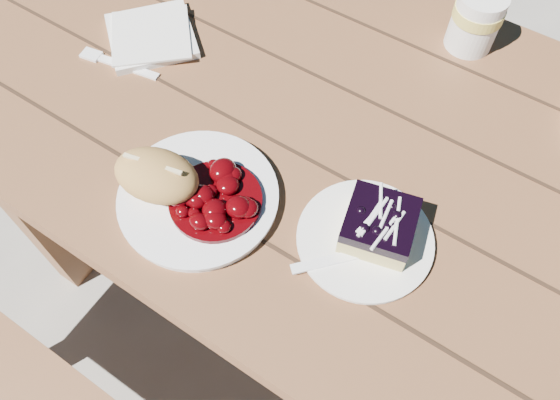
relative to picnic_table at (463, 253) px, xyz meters
The scene contains 11 objects.
ground 0.59m from the picnic_table, 90.00° to the left, with size 60.00×60.00×0.00m, color gray.
picnic_table is the anchor object (origin of this frame).
main_plate 0.48m from the picnic_table, 147.99° to the right, with size 0.24×0.24×0.02m, color white.
goulash_stew 0.46m from the picnic_table, 146.40° to the right, with size 0.14×0.14×0.04m, color #470206, non-canonical shape.
bread_roll 0.55m from the picnic_table, 149.38° to the right, with size 0.13×0.09×0.07m, color #B88946.
dessert_plate 0.27m from the picnic_table, 130.71° to the right, with size 0.19×0.19×0.01m, color white.
blueberry_cake 0.28m from the picnic_table, 131.37° to the right, with size 0.12×0.12×0.06m.
fork_dessert 0.32m from the picnic_table, 126.22° to the right, with size 0.03×0.16×0.01m, color white, non-canonical shape.
napkin_stack 0.69m from the picnic_table, behind, with size 0.15×0.15×0.01m, color white.
fork_table 0.68m from the picnic_table, behind, with size 0.03×0.16×0.01m, color white, non-canonical shape.
second_cup 0.41m from the picnic_table, 120.23° to the left, with size 0.08×0.08×0.11m, color white.
Camera 1 is at (-0.04, -0.52, 1.46)m, focal length 35.00 mm.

